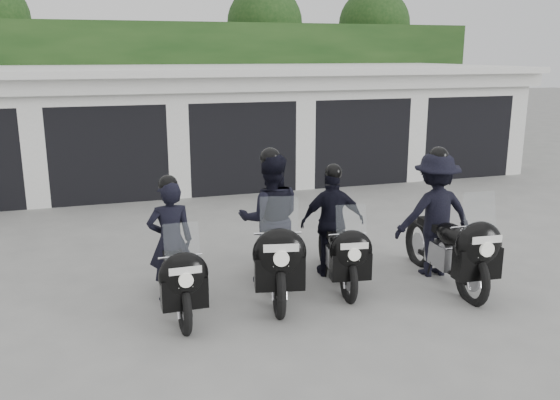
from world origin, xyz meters
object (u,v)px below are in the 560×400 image
object	(u,v)px
police_bike_a	(174,257)
police_bike_d	(441,223)
police_bike_b	(272,229)
police_bike_c	(335,230)

from	to	relation	value
police_bike_a	police_bike_d	distance (m)	3.95
police_bike_a	police_bike_b	bearing A→B (deg)	11.81
police_bike_a	police_bike_b	world-z (taller)	police_bike_b
police_bike_a	police_bike_c	xyz separation A→B (m)	(2.43, 0.36, 0.04)
police_bike_d	police_bike_b	bearing A→B (deg)	173.84
police_bike_c	police_bike_d	distance (m)	1.58
police_bike_d	police_bike_c	bearing A→B (deg)	166.82
police_bike_b	police_bike_d	size ratio (longest dim) A/B	1.01
police_bike_b	police_bike_d	world-z (taller)	police_bike_b
police_bike_a	police_bike_b	xyz separation A→B (m)	(1.44, 0.32, 0.16)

